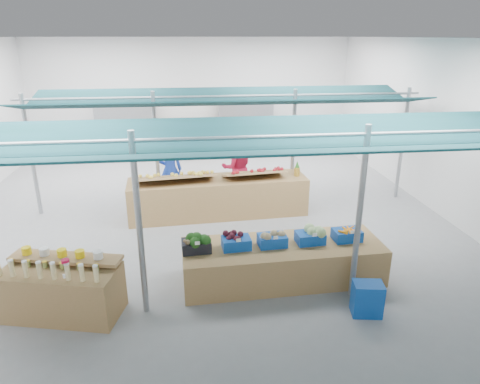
{
  "coord_description": "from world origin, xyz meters",
  "views": [
    {
      "loc": [
        -0.2,
        -10.08,
        4.26
      ],
      "look_at": [
        0.85,
        -1.6,
        1.12
      ],
      "focal_mm": 32.0,
      "sensor_mm": 36.0,
      "label": 1
    }
  ],
  "objects_px": {
    "veg_counter": "(282,262)",
    "crate_stack": "(367,299)",
    "vendor_right": "(237,168)",
    "bottle_shelf": "(63,289)",
    "vendor_left": "(170,170)",
    "fruit_counter": "(218,197)"
  },
  "relations": [
    {
      "from": "fruit_counter",
      "to": "vendor_left",
      "type": "xyz_separation_m",
      "value": [
        -1.2,
        1.1,
        0.41
      ]
    },
    {
      "from": "veg_counter",
      "to": "vendor_right",
      "type": "relative_size",
      "value": 2.07
    },
    {
      "from": "veg_counter",
      "to": "vendor_right",
      "type": "bearing_deg",
      "value": 92.47
    },
    {
      "from": "veg_counter",
      "to": "crate_stack",
      "type": "bearing_deg",
      "value": -49.39
    },
    {
      "from": "veg_counter",
      "to": "crate_stack",
      "type": "relative_size",
      "value": 6.44
    },
    {
      "from": "fruit_counter",
      "to": "crate_stack",
      "type": "relative_size",
      "value": 7.79
    },
    {
      "from": "bottle_shelf",
      "to": "vendor_right",
      "type": "bearing_deg",
      "value": 69.1
    },
    {
      "from": "crate_stack",
      "to": "bottle_shelf",
      "type": "bearing_deg",
      "value": 172.44
    },
    {
      "from": "bottle_shelf",
      "to": "vendor_left",
      "type": "relative_size",
      "value": 1.12
    },
    {
      "from": "crate_stack",
      "to": "vendor_right",
      "type": "bearing_deg",
      "value": 104.83
    },
    {
      "from": "vendor_left",
      "to": "fruit_counter",
      "type": "bearing_deg",
      "value": 134.24
    },
    {
      "from": "bottle_shelf",
      "to": "vendor_left",
      "type": "height_order",
      "value": "vendor_left"
    },
    {
      "from": "bottle_shelf",
      "to": "crate_stack",
      "type": "bearing_deg",
      "value": 6.35
    },
    {
      "from": "vendor_right",
      "to": "bottle_shelf",
      "type": "bearing_deg",
      "value": 51.94
    },
    {
      "from": "fruit_counter",
      "to": "vendor_left",
      "type": "bearing_deg",
      "value": 134.24
    },
    {
      "from": "bottle_shelf",
      "to": "crate_stack",
      "type": "distance_m",
      "value": 4.88
    },
    {
      "from": "veg_counter",
      "to": "fruit_counter",
      "type": "relative_size",
      "value": 0.83
    },
    {
      "from": "crate_stack",
      "to": "vendor_right",
      "type": "height_order",
      "value": "vendor_right"
    },
    {
      "from": "vendor_left",
      "to": "vendor_right",
      "type": "relative_size",
      "value": 1.0
    },
    {
      "from": "bottle_shelf",
      "to": "veg_counter",
      "type": "bearing_deg",
      "value": 22.8
    },
    {
      "from": "bottle_shelf",
      "to": "vendor_left",
      "type": "distance_m",
      "value": 5.13
    },
    {
      "from": "bottle_shelf",
      "to": "fruit_counter",
      "type": "bearing_deg",
      "value": 67.44
    }
  ]
}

